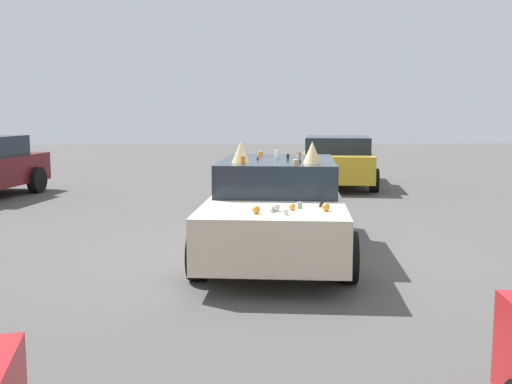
{
  "coord_description": "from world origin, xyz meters",
  "views": [
    {
      "loc": [
        -8.4,
        0.73,
        2.02
      ],
      "look_at": [
        0.0,
        0.3,
        0.9
      ],
      "focal_mm": 41.99,
      "sensor_mm": 36.0,
      "label": 1
    }
  ],
  "objects": [
    {
      "name": "parked_sedan_far_left",
      "position": [
        7.98,
        -2.36,
        0.7
      ],
      "size": [
        4.6,
        2.61,
        1.37
      ],
      "rotation": [
        0.0,
        0.0,
        -0.17
      ],
      "color": "gold",
      "rests_on": "ground"
    },
    {
      "name": "ground_plane",
      "position": [
        0.0,
        0.0,
        0.0
      ],
      "size": [
        60.0,
        60.0,
        0.0
      ],
      "primitive_type": "plane",
      "color": "#514F4C"
    },
    {
      "name": "art_car_decorated",
      "position": [
        0.05,
        -0.01,
        0.7
      ],
      "size": [
        4.71,
        2.43,
        1.63
      ],
      "rotation": [
        0.0,
        0.0,
        3.02
      ],
      "color": "beige",
      "rests_on": "ground"
    }
  ]
}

